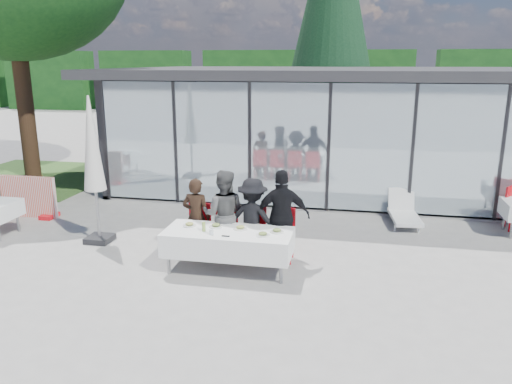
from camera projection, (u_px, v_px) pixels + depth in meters
The scene contains 23 objects.
ground at pixel (253, 274), 8.80m from camera, with size 90.00×90.00×0.00m, color gray.
pavilion at pixel (368, 110), 15.61m from camera, with size 14.80×8.80×3.44m.
treeline at pixel (306, 82), 35.17m from camera, with size 62.50×2.00×4.40m.
dining_table at pixel (228, 242), 8.82m from camera, with size 2.26×0.96×0.75m.
diner_a at pixel (196, 217), 9.52m from camera, with size 0.55×0.55×1.52m, color black.
diner_chair_a at pixel (199, 226), 9.68m from camera, with size 0.44×0.44×0.97m.
diner_b at pixel (224, 214), 9.39m from camera, with size 0.83×0.83×1.70m, color #555555.
diner_chair_b at pixel (226, 228), 9.58m from camera, with size 0.44×0.44×0.97m.
diner_c at pixel (253, 219), 9.30m from camera, with size 1.01×1.01×1.56m, color black.
diner_chair_c at pixel (254, 230), 9.47m from camera, with size 0.44×0.44×0.97m.
diner_d at pixel (282, 216), 9.17m from camera, with size 1.02×1.02×1.75m, color black.
diner_chair_d at pixel (283, 232), 9.37m from camera, with size 0.44×0.44×0.97m.
plate_a at pixel (189, 225), 9.02m from camera, with size 0.25×0.25×0.07m.
plate_b at pixel (216, 226), 8.96m from camera, with size 0.25×0.25×0.07m.
plate_c at pixel (240, 228), 8.85m from camera, with size 0.25×0.25×0.07m.
plate_d at pixel (277, 231), 8.69m from camera, with size 0.25×0.25×0.07m.
plate_extra at pixel (263, 234), 8.52m from camera, with size 0.25×0.25×0.07m.
juice_bottle at pixel (204, 227), 8.73m from camera, with size 0.06×0.06×0.16m, color #8FAF49.
drinking_glasses at pixel (211, 232), 8.55m from camera, with size 0.07×0.07×0.10m.
folded_eyeglasses at pixel (226, 236), 8.48m from camera, with size 0.14×0.03×0.01m, color black.
market_umbrella at pixel (92, 152), 9.91m from camera, with size 0.50×0.50×3.00m.
lounger at pixel (404, 212), 11.57m from camera, with size 0.74×1.39×0.72m.
grass_patch at pixel (34, 177), 16.11m from camera, with size 5.00×5.00×0.02m, color #385926.
Camera 1 is at (1.67, -7.97, 3.64)m, focal length 35.00 mm.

